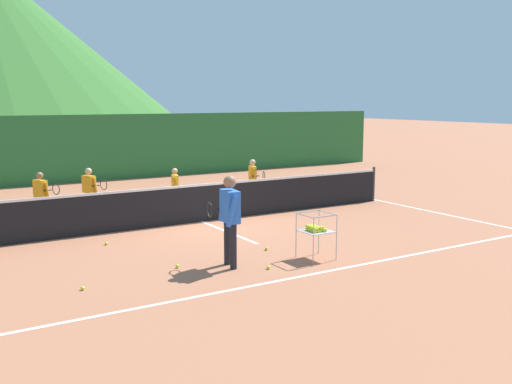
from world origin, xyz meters
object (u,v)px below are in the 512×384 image
object	(u,v)px
tennis_ball_0	(83,288)
tennis_ball_2	(177,266)
instructor	(229,212)
tennis_ball_3	(268,267)
ball_cart	(316,229)
student_0	(41,192)
student_1	(90,187)
student_2	(175,186)
tennis_ball_5	(266,249)
tennis_ball_1	(106,243)
tennis_net	(201,202)
student_3	(253,177)

from	to	relation	value
tennis_ball_0	tennis_ball_2	xyz separation A→B (m)	(1.83, 0.35, 0.00)
instructor	tennis_ball_3	size ratio (longest dim) A/B	25.16
tennis_ball_0	tennis_ball_3	xyz separation A→B (m)	(3.22, -0.59, 0.00)
instructor	tennis_ball_2	size ratio (longest dim) A/B	25.16
ball_cart	tennis_ball_3	xyz separation A→B (m)	(-1.17, -0.12, -0.56)
student_0	tennis_ball_3	size ratio (longest dim) A/B	18.88
student_0	student_1	size ratio (longest dim) A/B	0.99
ball_cart	student_2	bearing A→B (deg)	93.79
ball_cart	tennis_ball_0	bearing A→B (deg)	173.93
ball_cart	tennis_ball_5	xyz separation A→B (m)	(-0.47, 1.04, -0.56)
student_1	tennis_ball_5	world-z (taller)	student_1
student_1	tennis_ball_1	xyz separation A→B (m)	(-0.60, -3.26, -0.75)
tennis_net	tennis_ball_2	xyz separation A→B (m)	(-2.21, -3.48, -0.47)
tennis_ball_0	tennis_ball_3	size ratio (longest dim) A/B	1.00
student_0	student_3	size ratio (longest dim) A/B	0.97
student_2	tennis_ball_2	world-z (taller)	student_2
tennis_ball_0	tennis_ball_3	bearing A→B (deg)	-10.39
student_2	tennis_ball_1	size ratio (longest dim) A/B	17.93
tennis_net	student_3	world-z (taller)	student_3
tennis_ball_2	tennis_ball_5	size ratio (longest dim) A/B	1.00
student_3	ball_cart	world-z (taller)	student_3
student_2	ball_cart	size ratio (longest dim) A/B	1.36
student_0	tennis_ball_0	xyz separation A→B (m)	(-0.58, -5.88, -0.74)
tennis_net	tennis_ball_5	xyz separation A→B (m)	(-0.12, -3.26, -0.47)
instructor	ball_cart	bearing A→B (deg)	-13.41
student_2	tennis_ball_1	xyz separation A→B (m)	(-2.77, -2.64, -0.70)
student_2	student_1	bearing A→B (deg)	164.10
student_1	ball_cart	distance (m)	6.95
student_2	student_3	world-z (taller)	student_3
student_2	student_3	bearing A→B (deg)	1.30
tennis_net	instructor	world-z (taller)	instructor
student_0	tennis_ball_2	xyz separation A→B (m)	(1.25, -5.52, -0.74)
student_2	tennis_ball_5	xyz separation A→B (m)	(-0.08, -4.80, -0.70)
tennis_ball_0	tennis_ball_1	world-z (taller)	same
tennis_ball_5	ball_cart	bearing A→B (deg)	-65.64
ball_cart	tennis_ball_1	bearing A→B (deg)	134.60
student_3	tennis_ball_1	xyz separation A→B (m)	(-5.31, -2.70, -0.76)
tennis_ball_5	student_1	bearing A→B (deg)	111.05
tennis_ball_0	student_3	bearing A→B (deg)	39.67
student_0	student_2	size ratio (longest dim) A/B	1.05
student_1	tennis_ball_0	bearing A→B (deg)	-107.04
student_3	tennis_ball_2	size ratio (longest dim) A/B	19.41
ball_cart	tennis_ball_5	distance (m)	1.27
student_0	student_2	xyz separation A→B (m)	(3.43, -0.50, -0.04)
tennis_net	tennis_ball_2	world-z (taller)	tennis_net
tennis_net	student_1	world-z (taller)	student_1
tennis_ball_0	tennis_net	bearing A→B (deg)	43.41
student_0	tennis_ball_5	xyz separation A→B (m)	(3.34, -5.31, -0.74)
tennis_ball_3	tennis_ball_5	xyz separation A→B (m)	(0.70, 1.16, 0.00)
student_2	instructor	bearing A→B (deg)	-103.44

